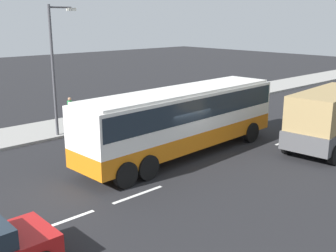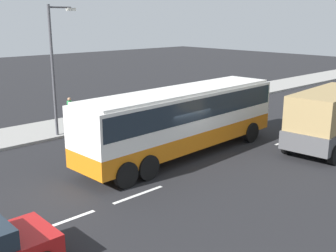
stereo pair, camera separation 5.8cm
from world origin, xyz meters
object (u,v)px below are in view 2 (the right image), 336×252
at_px(street_lamp, 55,63).
at_px(cargo_truck, 336,115).
at_px(pedestrian_near_curb, 70,108).
at_px(coach_bus, 183,115).

bearing_deg(street_lamp, cargo_truck, -48.45).
bearing_deg(street_lamp, pedestrian_near_curb, 47.60).
relative_size(coach_bus, cargo_truck, 1.37).
xyz_separation_m(cargo_truck, street_lamp, (-10.18, 11.48, 2.62)).
xyz_separation_m(coach_bus, cargo_truck, (7.22, -4.38, -0.41)).
xyz_separation_m(cargo_truck, pedestrian_near_curb, (-8.31, 13.53, -0.56)).
distance_m(cargo_truck, pedestrian_near_curb, 15.88).
bearing_deg(pedestrian_near_curb, cargo_truck, 55.06).
bearing_deg(pedestrian_near_curb, coach_bus, 30.26).
height_order(coach_bus, cargo_truck, coach_bus).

